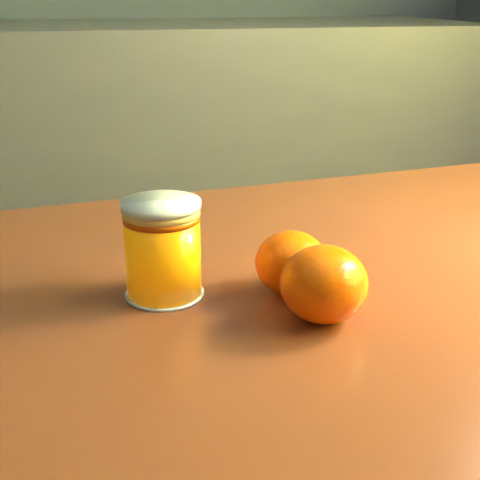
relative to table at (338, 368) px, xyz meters
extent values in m
cube|color=brown|center=(0.00, 0.00, 0.07)|extent=(1.04, 0.79, 0.04)
cylinder|color=#522914|center=(0.39, 0.33, -0.29)|extent=(0.05, 0.05, 0.68)
cylinder|color=orange|center=(-0.17, 0.01, 0.13)|extent=(0.07, 0.07, 0.08)
cylinder|color=#DEB15A|center=(-0.17, 0.01, 0.17)|extent=(0.07, 0.07, 0.01)
cylinder|color=silver|center=(-0.17, 0.01, 0.18)|extent=(0.07, 0.07, 0.00)
ellipsoid|color=#FF5505|center=(-0.04, -0.07, 0.12)|extent=(0.09, 0.09, 0.06)
ellipsoid|color=#FF5505|center=(-0.05, -0.01, 0.12)|extent=(0.08, 0.08, 0.06)
camera|label=1|loc=(-0.22, -0.54, 0.35)|focal=50.00mm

